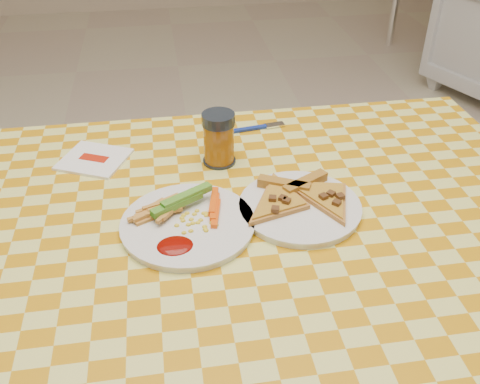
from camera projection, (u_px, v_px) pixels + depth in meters
name	position (u px, v px, depth m)	size (l,w,h in m)	color
table	(240.00, 249.00, 1.04)	(1.28, 0.88, 0.76)	white
plate_left	(188.00, 225.00, 0.97)	(0.24, 0.24, 0.01)	white
plate_right	(300.00, 208.00, 1.02)	(0.23, 0.23, 0.01)	white
fries_veggies	(182.00, 213.00, 0.98)	(0.19, 0.18, 0.04)	gold
pizza_slices	(300.00, 197.00, 1.02)	(0.29, 0.24, 0.02)	#B37637
drink_glass	(219.00, 139.00, 1.13)	(0.07, 0.07, 0.12)	black
napkin	(94.00, 159.00, 1.17)	(0.17, 0.17, 0.01)	white
fork	(255.00, 128.00, 1.28)	(0.15, 0.04, 0.01)	navy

